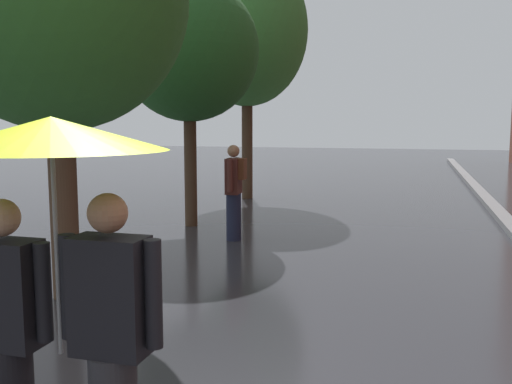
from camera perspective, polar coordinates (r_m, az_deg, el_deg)
name	(u,v)px	position (r m, az deg, el deg)	size (l,w,h in m)	color
kerb_strip	(501,215)	(13.38, 23.10, -2.12)	(0.30, 36.00, 0.12)	slate
street_tree_1	(189,51)	(11.41, -6.67, 13.70)	(2.69, 2.69, 4.77)	#473323
street_tree_2	(247,31)	(15.47, -0.90, 15.67)	(3.16, 3.16, 6.35)	#473323
couple_under_umbrella	(55,238)	(3.28, -19.27, -4.29)	(1.25, 1.24, 2.10)	black
pedestrian_walking_midground	(234,190)	(9.93, -2.16, 0.22)	(0.35, 0.59, 1.66)	#1E233D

